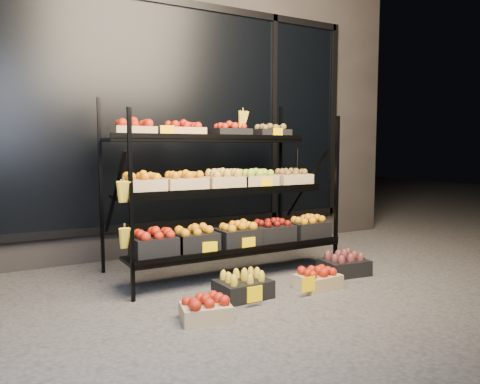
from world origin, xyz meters
TOP-DOWN VIEW (x-y plane):
  - ground at (0.00, 0.00)m, footprint 24.00×24.00m
  - building at (0.00, 2.59)m, footprint 6.00×2.08m
  - display_rack at (-0.01, 0.60)m, footprint 2.18×1.02m
  - tag_floor_a at (-0.27, -0.40)m, footprint 0.13×0.01m
  - tag_floor_b at (0.24, -0.40)m, footprint 0.13×0.01m
  - floor_crate_left at (-0.71, -0.47)m, footprint 0.39×0.32m
  - floor_crate_midleft at (-0.23, -0.16)m, footprint 0.43×0.32m
  - floor_crate_midright at (0.45, -0.27)m, footprint 0.36×0.28m
  - floor_crate_right at (0.94, -0.05)m, footprint 0.45×0.36m

SIDE VIEW (x-z plane):
  - ground at x=0.00m, z-range 0.00..0.00m
  - tag_floor_a at x=-0.27m, z-range 0.00..0.12m
  - tag_floor_b at x=0.24m, z-range 0.00..0.12m
  - floor_crate_left at x=-0.71m, z-range -0.01..0.18m
  - floor_crate_midright at x=0.45m, z-range -0.01..0.18m
  - floor_crate_midleft at x=-0.23m, z-range -0.01..0.20m
  - floor_crate_right at x=0.94m, z-range -0.01..0.20m
  - display_rack at x=-0.01m, z-range -0.05..1.63m
  - building at x=0.00m, z-range 0.00..3.50m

